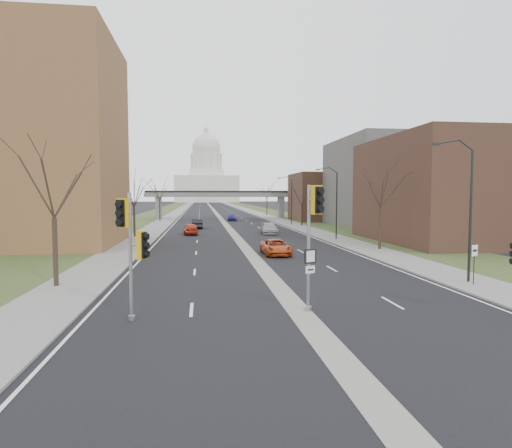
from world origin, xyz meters
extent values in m
plane|color=black|center=(0.00, 0.00, 0.00)|extent=(700.00, 700.00, 0.00)
cube|color=black|center=(0.00, 150.00, 0.01)|extent=(20.00, 600.00, 0.01)
cube|color=gray|center=(0.00, 150.00, 0.00)|extent=(1.20, 600.00, 0.02)
cube|color=gray|center=(12.00, 150.00, 0.06)|extent=(4.00, 600.00, 0.12)
cube|color=gray|center=(-12.00, 150.00, 0.06)|extent=(4.00, 600.00, 0.12)
cube|color=#2E441F|center=(18.00, 150.00, 0.05)|extent=(8.00, 600.00, 0.10)
cube|color=#2E441F|center=(-18.00, 150.00, 0.05)|extent=(8.00, 600.00, 0.10)
cube|color=#462E21|center=(24.00, 28.00, 6.00)|extent=(16.00, 20.00, 12.00)
cube|color=#63615B|center=(28.00, 52.00, 7.50)|extent=(18.00, 22.00, 15.00)
cube|color=#462E21|center=(22.00, 70.00, 5.00)|extent=(14.00, 14.00, 10.00)
cube|color=slate|center=(-14.00, 80.00, 2.50)|extent=(1.20, 2.50, 5.00)
cube|color=slate|center=(14.00, 80.00, 2.50)|extent=(1.20, 2.50, 5.00)
cube|color=slate|center=(0.00, 80.00, 5.50)|extent=(34.00, 3.00, 1.00)
cube|color=black|center=(0.00, 80.00, 6.20)|extent=(34.00, 0.15, 0.50)
cube|color=silver|center=(0.00, 320.00, 10.00)|extent=(48.00, 42.00, 20.00)
cube|color=silver|center=(0.00, 320.00, 22.00)|extent=(26.00, 26.00, 5.00)
cylinder|color=silver|center=(0.00, 320.00, 31.00)|extent=(22.00, 22.00, 14.00)
sphere|color=silver|center=(0.00, 320.00, 42.00)|extent=(22.00, 22.00, 22.00)
cylinder|color=silver|center=(0.00, 320.00, 53.50)|extent=(3.60, 3.60, 4.50)
cylinder|color=black|center=(11.80, 6.00, 4.12)|extent=(0.16, 0.16, 8.00)
cube|color=black|center=(9.50, 6.00, 8.47)|extent=(0.45, 0.18, 0.14)
cylinder|color=black|center=(11.80, 32.00, 4.12)|extent=(0.16, 0.16, 8.00)
cube|color=black|center=(9.50, 32.00, 8.47)|extent=(0.45, 0.18, 0.14)
cylinder|color=black|center=(11.80, 58.00, 4.12)|extent=(0.16, 0.16, 8.00)
cube|color=black|center=(9.50, 58.00, 8.47)|extent=(0.45, 0.18, 0.14)
cylinder|color=#382B21|center=(-13.00, 8.00, 2.12)|extent=(0.28, 0.28, 4.00)
cylinder|color=#382B21|center=(-13.00, 38.00, 2.00)|extent=(0.28, 0.28, 3.75)
cylinder|color=#382B21|center=(-13.00, 72.00, 2.25)|extent=(0.28, 0.28, 4.25)
cylinder|color=#382B21|center=(13.00, 22.00, 2.12)|extent=(0.28, 0.28, 4.00)
cylinder|color=#382B21|center=(13.00, 55.00, 1.87)|extent=(0.28, 0.28, 3.50)
cylinder|color=#382B21|center=(13.00, 95.00, 2.25)|extent=(0.28, 0.28, 4.25)
cylinder|color=gray|center=(-7.54, 0.68, 2.77)|extent=(0.15, 0.15, 5.55)
cylinder|color=gray|center=(-7.54, 0.68, 0.11)|extent=(0.30, 0.30, 0.21)
cube|color=#CF9D0C|center=(-7.75, 0.19, 4.69)|extent=(0.58, 0.57, 1.23)
cube|color=#CF9D0C|center=(-7.05, 0.47, 3.31)|extent=(0.57, 0.58, 1.23)
cylinder|color=gray|center=(0.44, 1.13, 2.95)|extent=(0.16, 0.16, 5.91)
cylinder|color=gray|center=(0.44, 1.13, 0.11)|extent=(0.32, 0.32, 0.23)
cube|color=#CF9D0C|center=(0.66, 0.61, 5.23)|extent=(0.62, 0.61, 1.31)
cube|color=black|center=(0.44, 1.13, 2.61)|extent=(0.64, 0.31, 0.68)
cube|color=silver|center=(0.44, 1.13, 1.99)|extent=(0.49, 0.25, 0.34)
cylinder|color=black|center=(11.52, 5.10, 1.14)|extent=(0.06, 0.06, 2.05)
cube|color=silver|center=(11.52, 5.10, 2.17)|extent=(0.49, 0.21, 0.65)
imported|color=red|center=(-5.94, 41.27, 0.79)|extent=(2.20, 4.76, 1.58)
imported|color=black|center=(-5.07, 52.00, 0.78)|extent=(1.79, 4.80, 1.57)
imported|color=#AD3B12|center=(2.23, 20.06, 0.71)|extent=(2.38, 5.10, 1.41)
imported|color=#939399|center=(4.97, 40.90, 0.76)|extent=(2.55, 5.37, 1.51)
imported|color=navy|center=(2.00, 72.35, 0.78)|extent=(2.28, 4.73, 1.56)
camera|label=1|loc=(-4.51, -18.13, 5.44)|focal=30.00mm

